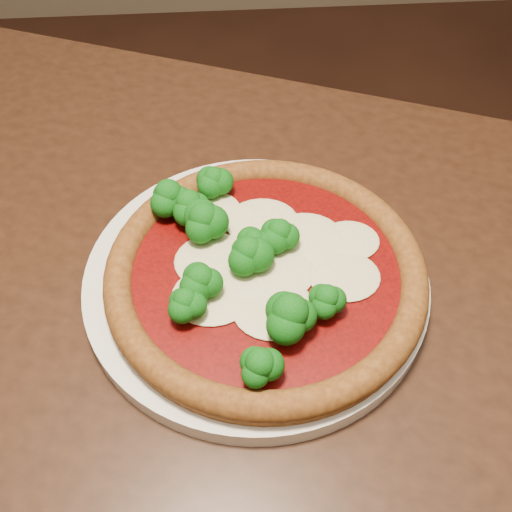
{
  "coord_description": "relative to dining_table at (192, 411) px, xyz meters",
  "views": [
    {
      "loc": [
        -0.08,
        -0.37,
        1.18
      ],
      "look_at": [
        -0.06,
        -0.05,
        0.79
      ],
      "focal_mm": 40.0,
      "sensor_mm": 36.0,
      "label": 1
    }
  ],
  "objects": [
    {
      "name": "dining_table",
      "position": [
        0.0,
        0.0,
        0.0
      ],
      "size": [
        1.32,
        1.21,
        0.75
      ],
      "rotation": [
        0.0,
        0.0,
        -0.39
      ],
      "color": "black",
      "rests_on": "floor"
    },
    {
      "name": "pizza",
      "position": [
        0.07,
        0.07,
        0.14
      ],
      "size": [
        0.29,
        0.29,
        0.06
      ],
      "rotation": [
        0.0,
        0.0,
        0.35
      ],
      "color": "brown",
      "rests_on": "plate"
    },
    {
      "name": "plate",
      "position": [
        0.07,
        0.08,
        0.11
      ],
      "size": [
        0.32,
        0.32,
        0.02
      ],
      "primitive_type": "cylinder",
      "color": "silver",
      "rests_on": "dining_table"
    },
    {
      "name": "floor",
      "position": [
        0.12,
        0.12,
        -0.65
      ],
      "size": [
        4.0,
        4.0,
        0.0
      ],
      "primitive_type": "plane",
      "color": "black",
      "rests_on": "ground"
    }
  ]
}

